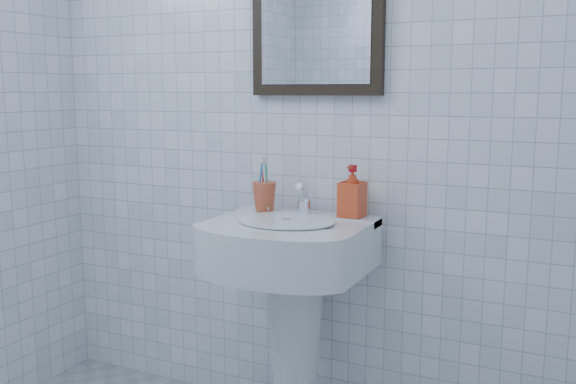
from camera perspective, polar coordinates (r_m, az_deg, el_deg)
The scene contains 6 objects.
wall_back at distance 2.39m, azimuth 1.06°, elevation 8.83°, with size 2.20×0.02×2.50m, color white.
washbasin at distance 2.28m, azimuth 0.42°, elevation -8.94°, with size 0.54×0.39×0.83m.
faucet at distance 2.29m, azimuth 1.47°, elevation -0.82°, with size 0.05×0.10×0.12m.
toothbrush_cup at distance 2.36m, azimuth -2.12°, elevation -0.38°, with size 0.09×0.09×0.11m, color #BB4D2B, non-canonical shape.
soap_dispenser at distance 2.25m, azimuth 5.73°, elevation 0.07°, with size 0.08×0.08×0.18m, color red.
wall_mirror at distance 2.37m, azimuth 2.55°, elevation 16.11°, with size 0.50×0.04×0.62m.
Camera 1 is at (1.00, -0.98, 1.26)m, focal length 40.00 mm.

